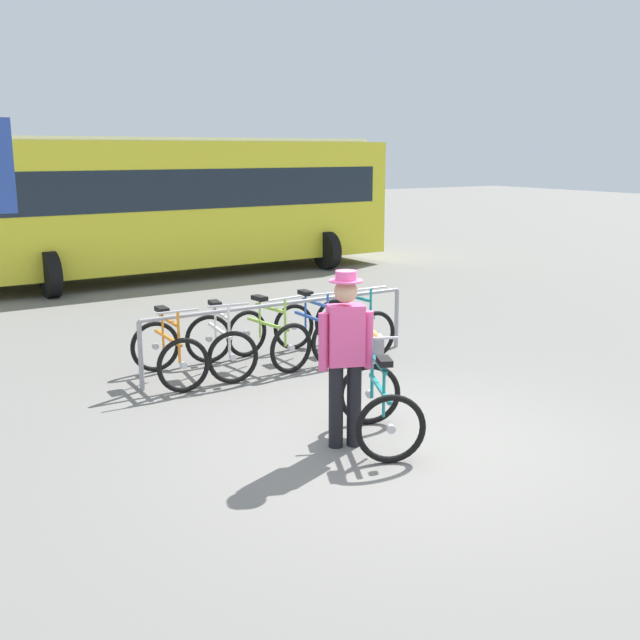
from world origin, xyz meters
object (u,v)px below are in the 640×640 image
object	(u,v)px
racked_bike_white	(220,345)
racked_bike_teal	(354,325)
person_with_featured_bike	(345,352)
racked_bike_blue	(312,331)
racked_bike_orange	(169,353)
featured_bicycle	(377,391)
racked_bike_lime	(268,338)
bus_distant	(178,198)

from	to	relation	value
racked_bike_white	racked_bike_teal	bearing A→B (deg)	1.27
person_with_featured_bike	racked_bike_blue	bearing A→B (deg)	64.73
racked_bike_blue	person_with_featured_bike	bearing A→B (deg)	-115.27
racked_bike_orange	racked_bike_teal	size ratio (longest dim) A/B	1.00
racked_bike_white	featured_bicycle	distance (m)	2.94
racked_bike_lime	person_with_featured_bike	distance (m)	3.08
featured_bicycle	bus_distant	distance (m)	11.01
racked_bike_teal	person_with_featured_bike	xyz separation A→B (m)	(-2.10, -2.98, 0.58)
racked_bike_orange	racked_bike_white	distance (m)	0.70
racked_bike_orange	person_with_featured_bike	size ratio (longest dim) A/B	0.65
person_with_featured_bike	bus_distant	world-z (taller)	bus_distant
featured_bicycle	racked_bike_white	bearing A→B (deg)	97.70
racked_bike_white	racked_bike_lime	distance (m)	0.70
racked_bike_lime	person_with_featured_bike	xyz separation A→B (m)	(-0.70, -2.94, 0.58)
racked_bike_lime	bus_distant	distance (m)	8.13
racked_bike_teal	racked_bike_orange	bearing A→B (deg)	-178.73
bus_distant	racked_bike_blue	bearing A→B (deg)	-97.89
racked_bike_lime	person_with_featured_bike	world-z (taller)	person_with_featured_bike
racked_bike_lime	racked_bike_orange	bearing A→B (deg)	-178.73
racked_bike_blue	racked_bike_lime	bearing A→B (deg)	-178.73
featured_bicycle	bus_distant	xyz separation A→B (m)	(2.09, 10.73, 1.25)
racked_bike_blue	person_with_featured_bike	world-z (taller)	person_with_featured_bike
racked_bike_white	person_with_featured_bike	world-z (taller)	person_with_featured_bike
racked_bike_white	bus_distant	bearing A→B (deg)	72.42
racked_bike_teal	featured_bicycle	bearing A→B (deg)	-119.98
featured_bicycle	bus_distant	bearing A→B (deg)	79.00
racked_bike_teal	racked_bike_blue	bearing A→B (deg)	-178.73
racked_bike_lime	bus_distant	xyz separation A→B (m)	(1.78, 7.81, 1.37)
racked_bike_white	bus_distant	size ratio (longest dim) A/B	0.12
racked_bike_white	racked_bike_teal	distance (m)	2.10
racked_bike_white	person_with_featured_bike	xyz separation A→B (m)	(0.00, -2.93, 0.58)
racked_bike_orange	racked_bike_lime	xyz separation A→B (m)	(1.40, 0.03, -0.00)
racked_bike_white	bus_distant	world-z (taller)	bus_distant
featured_bicycle	bus_distant	size ratio (longest dim) A/B	0.12
featured_bicycle	person_with_featured_bike	world-z (taller)	person_with_featured_bike
racked_bike_orange	racked_bike_teal	xyz separation A→B (m)	(2.80, 0.06, -0.00)
racked_bike_teal	bus_distant	bearing A→B (deg)	87.20
featured_bicycle	racked_bike_orange	bearing A→B (deg)	110.69
racked_bike_white	racked_bike_lime	bearing A→B (deg)	1.27
racked_bike_blue	person_with_featured_bike	size ratio (longest dim) A/B	0.66
racked_bike_lime	featured_bicycle	distance (m)	2.94
racked_bike_teal	featured_bicycle	xyz separation A→B (m)	(-1.71, -2.96, 0.12)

